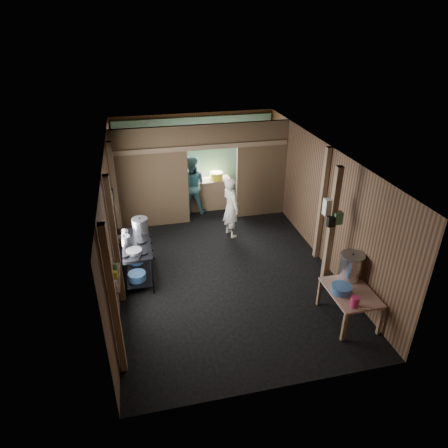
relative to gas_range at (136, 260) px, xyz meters
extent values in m
cube|color=black|center=(1.88, 0.11, -0.42)|extent=(4.50, 7.00, 0.00)
cube|color=#2D2C2A|center=(1.88, 0.11, 2.18)|extent=(4.50, 7.00, 0.00)
cube|color=brown|center=(1.88, 3.61, 0.88)|extent=(4.50, 0.00, 2.60)
cube|color=brown|center=(1.88, -3.39, 0.88)|extent=(4.50, 0.00, 2.60)
cube|color=brown|center=(-0.37, 0.11, 0.88)|extent=(0.00, 7.00, 2.60)
cube|color=brown|center=(4.13, 0.11, 0.88)|extent=(0.00, 7.00, 2.60)
cube|color=brown|center=(0.55, 2.31, 0.88)|extent=(1.85, 0.10, 2.60)
cube|color=brown|center=(3.46, 2.31, 0.88)|extent=(1.35, 0.10, 2.60)
cube|color=brown|center=(2.13, 2.31, 1.88)|extent=(1.30, 0.10, 0.60)
cube|color=#82AFB1|center=(1.88, 3.55, 0.83)|extent=(4.40, 0.06, 2.50)
cube|color=brown|center=(2.18, 3.06, 0.01)|extent=(1.20, 0.50, 0.85)
cylinder|color=silver|center=(2.13, 3.51, 1.48)|extent=(0.20, 0.03, 0.20)
cube|color=brown|center=(-0.30, -2.49, 0.88)|extent=(0.10, 0.12, 2.60)
cube|color=brown|center=(-0.30, -0.69, 0.88)|extent=(0.10, 0.12, 2.60)
cube|color=brown|center=(-0.30, 1.31, 0.88)|extent=(0.10, 0.12, 2.60)
cube|color=brown|center=(4.06, -0.09, 0.88)|extent=(0.10, 0.12, 2.60)
cube|color=brown|center=(3.73, -1.19, 0.88)|extent=(0.12, 0.12, 2.60)
cube|color=brown|center=(1.88, 2.26, 1.63)|extent=(4.40, 0.12, 0.12)
cylinder|color=gray|center=(-0.33, 0.51, 1.23)|extent=(0.03, 0.34, 0.34)
cylinder|color=black|center=(-0.33, 0.91, 1.13)|extent=(0.03, 0.30, 0.30)
cube|color=brown|center=(-0.27, -1.99, 0.98)|extent=(0.14, 0.80, 0.03)
cylinder|color=silver|center=(-0.27, -2.24, 1.05)|extent=(0.07, 0.07, 0.10)
cylinder|color=yellow|center=(-0.27, -1.99, 1.05)|extent=(0.08, 0.08, 0.10)
cylinder|color=#3D774B|center=(-0.27, -1.77, 1.05)|extent=(0.06, 0.06, 0.10)
cube|color=silver|center=(3.68, -1.11, 1.36)|extent=(0.22, 0.15, 0.32)
cube|color=#3D774B|center=(3.80, -1.25, 1.18)|extent=(0.16, 0.12, 0.24)
cube|color=black|center=(3.66, -1.27, 1.13)|extent=(0.14, 0.10, 0.20)
cylinder|color=silver|center=(-0.17, 0.42, 0.46)|extent=(0.17, 0.17, 0.09)
cylinder|color=#3C67A0|center=(0.00, -0.32, -0.18)|extent=(0.36, 0.36, 0.15)
cylinder|color=#3C67A0|center=(0.00, 0.31, -0.19)|extent=(0.32, 0.32, 0.13)
cylinder|color=#3C67A0|center=(3.53, -2.18, 0.27)|extent=(0.40, 0.40, 0.13)
cylinder|color=#B6265A|center=(3.56, -2.58, 0.29)|extent=(0.18, 0.18, 0.18)
cube|color=silver|center=(3.62, -2.68, 0.21)|extent=(0.29, 0.13, 0.01)
cylinder|color=yellow|center=(2.39, 3.06, 0.53)|extent=(0.37, 0.37, 0.20)
imported|color=silver|center=(2.38, 1.33, 0.35)|extent=(0.52, 0.64, 1.53)
imported|color=#40757E|center=(1.65, 2.86, 0.40)|extent=(0.92, 0.80, 1.63)
camera|label=1|loc=(0.22, -7.26, 4.58)|focal=32.04mm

